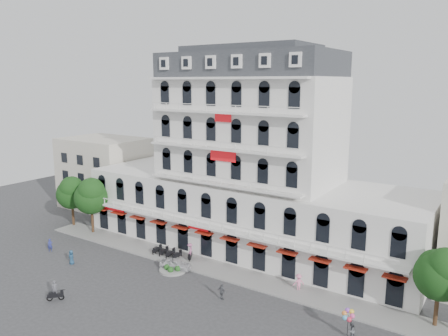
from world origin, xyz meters
TOP-DOWN VIEW (x-y plane):
  - ground at (0.00, 0.00)m, footprint 120.00×120.00m
  - sidewalk at (0.00, 9.00)m, footprint 53.00×4.00m
  - main_building at (0.00, 18.00)m, footprint 45.00×15.00m
  - flank_building_west at (-30.00, 20.00)m, footprint 14.00×10.00m
  - traffic_island at (-3.00, 6.00)m, footprint 3.20×3.20m
  - parked_scooter_row at (-6.35, 8.80)m, footprint 4.40×1.80m
  - tree_west_outer at (-25.95, 9.98)m, footprint 4.50×4.48m
  - tree_west_inner at (-20.95, 9.48)m, footprint 4.76×4.76m
  - tree_east_inner at (24.05, 9.98)m, footprint 4.40×4.37m
  - parked_car at (-3.02, 6.50)m, footprint 4.03×2.36m
  - rider_west at (-8.26, -5.83)m, footprint 1.28×1.33m
  - rider_center at (-3.24, 9.50)m, footprint 1.12×1.54m
  - pedestrian_left at (-14.37, 0.76)m, footprint 0.88×0.61m
  - pedestrian_mid at (5.45, 3.56)m, footprint 1.03×0.55m
  - pedestrian_right at (11.07, 9.50)m, footprint 1.36×1.34m
  - pedestrian_far at (-20.00, 1.79)m, footprint 0.71×0.72m
  - balloon_vendor at (18.24, 4.00)m, footprint 1.36×1.28m

SIDE VIEW (x-z plane):
  - ground at x=0.00m, z-range 0.00..0.00m
  - parked_scooter_row at x=-6.35m, z-range -0.55..0.55m
  - sidewalk at x=0.00m, z-range 0.00..0.16m
  - traffic_island at x=-3.00m, z-range -0.54..1.06m
  - parked_car at x=-3.02m, z-range 0.00..1.29m
  - pedestrian_far at x=-20.00m, z-range 0.00..1.68m
  - pedestrian_mid at x=5.45m, z-range 0.00..1.68m
  - pedestrian_left at x=-14.37m, z-range 0.00..1.73m
  - pedestrian_right at x=11.07m, z-range 0.00..1.88m
  - rider_west at x=-8.26m, z-range -0.12..2.00m
  - rider_center at x=-3.24m, z-range 0.06..2.28m
  - balloon_vendor at x=18.24m, z-range 0.05..2.50m
  - tree_east_inner at x=24.05m, z-range 1.43..9.00m
  - tree_west_outer at x=-25.95m, z-range 1.47..9.23m
  - tree_west_inner at x=-20.95m, z-range 1.56..9.81m
  - flank_building_west at x=-30.00m, z-range 0.00..12.00m
  - main_building at x=0.00m, z-range -2.94..22.86m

